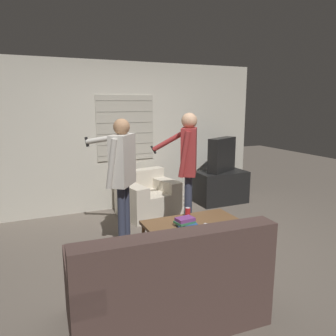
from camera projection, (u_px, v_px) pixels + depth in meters
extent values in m
plane|color=#665B51|center=(168.00, 252.00, 4.14)|extent=(16.00, 16.00, 0.00)
cube|color=#BCB7A8|center=(121.00, 137.00, 5.71)|extent=(5.20, 0.06, 2.55)
cube|color=#A8A393|center=(125.00, 128.00, 5.67)|extent=(1.01, 0.02, 1.12)
cube|color=gray|center=(126.00, 155.00, 5.75)|extent=(0.99, 0.00, 0.01)
cube|color=gray|center=(126.00, 144.00, 5.71)|extent=(0.99, 0.00, 0.01)
cube|color=gray|center=(126.00, 133.00, 5.68)|extent=(0.99, 0.00, 0.01)
cube|color=gray|center=(126.00, 123.00, 5.64)|extent=(0.99, 0.00, 0.01)
cube|color=gray|center=(125.00, 112.00, 5.60)|extent=(0.99, 0.00, 0.01)
cube|color=gray|center=(125.00, 100.00, 5.57)|extent=(0.99, 0.00, 0.01)
cube|color=#4C3833|center=(165.00, 294.00, 2.85)|extent=(1.67, 0.92, 0.44)
cube|color=#4C3833|center=(179.00, 262.00, 2.47)|extent=(1.63, 0.29, 0.47)
cube|color=#4C3833|center=(82.00, 276.00, 2.55)|extent=(0.29, 0.84, 0.20)
cube|color=#4C3833|center=(235.00, 248.00, 3.03)|extent=(0.29, 0.84, 0.20)
cube|color=#935B2D|center=(131.00, 264.00, 2.73)|extent=(0.40, 0.30, 0.37)
cube|color=beige|center=(149.00, 203.00, 5.50)|extent=(1.02, 0.93, 0.39)
cube|color=beige|center=(140.00, 179.00, 5.66)|extent=(0.91, 0.37, 0.33)
cube|color=beige|center=(164.00, 184.00, 5.63)|extent=(0.38, 0.80, 0.18)
cube|color=beige|center=(131.00, 190.00, 5.26)|extent=(0.38, 0.80, 0.18)
cube|color=brown|center=(194.00, 224.00, 3.98)|extent=(1.18, 0.67, 0.04)
cylinder|color=brown|center=(143.00, 239.00, 4.07)|extent=(0.04, 0.04, 0.39)
cylinder|color=brown|center=(219.00, 226.00, 4.51)|extent=(0.04, 0.04, 0.39)
cylinder|color=brown|center=(162.00, 260.00, 3.54)|extent=(0.04, 0.04, 0.39)
cylinder|color=brown|center=(245.00, 242.00, 3.98)|extent=(0.04, 0.04, 0.39)
cube|color=black|center=(221.00, 187.00, 6.17)|extent=(0.93, 0.54, 0.60)
cube|color=black|center=(222.00, 155.00, 6.05)|extent=(0.70, 0.49, 0.63)
cube|color=navy|center=(217.00, 154.00, 6.11)|extent=(0.52, 0.28, 0.52)
cylinder|color=#33384C|center=(122.00, 219.00, 4.12)|extent=(0.10, 0.10, 0.85)
cylinder|color=#33384C|center=(126.00, 215.00, 4.26)|extent=(0.10, 0.10, 0.85)
cube|color=beige|center=(122.00, 160.00, 4.05)|extent=(0.42, 0.46, 0.63)
sphere|color=#A87A56|center=(122.00, 127.00, 3.97)|extent=(0.20, 0.20, 0.20)
cylinder|color=beige|center=(111.00, 164.00, 3.84)|extent=(0.17, 0.15, 0.61)
cylinder|color=beige|center=(107.00, 138.00, 4.29)|extent=(0.52, 0.43, 0.17)
cube|color=black|center=(87.00, 142.00, 4.37)|extent=(0.06, 0.06, 0.13)
cylinder|color=#33384C|center=(188.00, 206.00, 4.62)|extent=(0.10, 0.10, 0.87)
cylinder|color=#33384C|center=(189.00, 203.00, 4.75)|extent=(0.10, 0.10, 0.87)
cube|color=maroon|center=(189.00, 152.00, 4.54)|extent=(0.37, 0.44, 0.65)
sphere|color=tan|center=(189.00, 121.00, 4.45)|extent=(0.22, 0.22, 0.22)
cylinder|color=maroon|center=(184.00, 155.00, 4.33)|extent=(0.17, 0.14, 0.62)
cylinder|color=maroon|center=(172.00, 139.00, 4.75)|extent=(0.52, 0.36, 0.37)
cube|color=black|center=(153.00, 150.00, 4.82)|extent=(0.09, 0.08, 0.12)
cube|color=#284C89|center=(187.00, 225.00, 3.86)|extent=(0.26, 0.18, 0.04)
cube|color=#33754C|center=(185.00, 222.00, 3.86)|extent=(0.24, 0.20, 0.03)
cube|color=#75387F|center=(185.00, 219.00, 3.86)|extent=(0.23, 0.17, 0.04)
cylinder|color=red|center=(188.00, 213.00, 4.16)|extent=(0.07, 0.07, 0.12)
cylinder|color=silver|center=(188.00, 208.00, 4.15)|extent=(0.06, 0.06, 0.00)
cube|color=white|center=(209.00, 226.00, 3.85)|extent=(0.09, 0.14, 0.02)
cylinder|color=#A8A8AD|center=(182.00, 208.00, 5.84)|extent=(0.20, 0.20, 0.02)
cylinder|color=#A8A8AD|center=(182.00, 206.00, 5.83)|extent=(0.03, 0.03, 0.08)
torus|color=#A8A8AD|center=(182.00, 195.00, 5.79)|extent=(0.33, 0.02, 0.33)
sphere|color=#A8A8AD|center=(182.00, 195.00, 5.79)|extent=(0.09, 0.09, 0.09)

